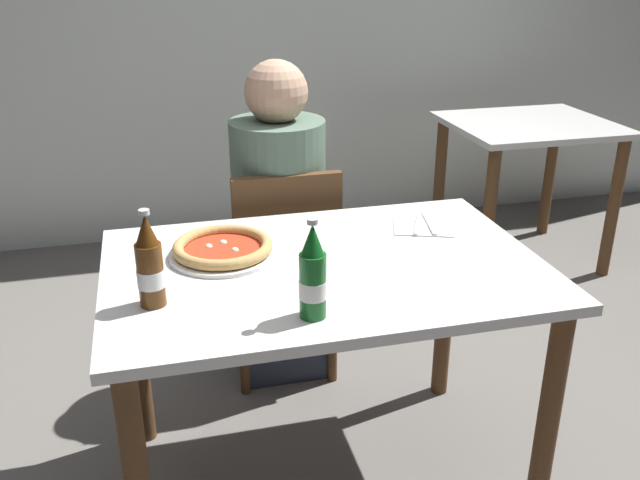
# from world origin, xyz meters

# --- Properties ---
(ground_plane) EXTENTS (8.00, 8.00, 0.00)m
(ground_plane) POSITION_xyz_m (0.00, 0.00, 0.00)
(ground_plane) COLOR slate
(back_wall_tiled) EXTENTS (7.00, 0.10, 2.60)m
(back_wall_tiled) POSITION_xyz_m (0.00, 2.20, 1.30)
(back_wall_tiled) COLOR silver
(back_wall_tiled) RESTS_ON ground_plane
(dining_table_main) EXTENTS (1.20, 0.80, 0.75)m
(dining_table_main) POSITION_xyz_m (0.00, 0.00, 0.64)
(dining_table_main) COLOR silver
(dining_table_main) RESTS_ON ground_plane
(chair_behind_table) EXTENTS (0.40, 0.40, 0.85)m
(chair_behind_table) POSITION_xyz_m (-0.00, 0.61, 0.48)
(chair_behind_table) COLOR brown
(chair_behind_table) RESTS_ON ground_plane
(diner_seated) EXTENTS (0.34, 0.34, 1.21)m
(diner_seated) POSITION_xyz_m (-0.00, 0.66, 0.58)
(diner_seated) COLOR #2D3342
(diner_seated) RESTS_ON ground_plane
(dining_table_background) EXTENTS (0.80, 0.70, 0.75)m
(dining_table_background) POSITION_xyz_m (1.43, 1.37, 0.59)
(dining_table_background) COLOR silver
(dining_table_background) RESTS_ON ground_plane
(pizza_margherita_near) EXTENTS (0.31, 0.31, 0.04)m
(pizza_margherita_near) POSITION_xyz_m (-0.26, 0.12, 0.77)
(pizza_margherita_near) COLOR white
(pizza_margherita_near) RESTS_ON dining_table_main
(beer_bottle_left) EXTENTS (0.07, 0.07, 0.25)m
(beer_bottle_left) POSITION_xyz_m (-0.10, -0.28, 0.85)
(beer_bottle_left) COLOR #14591E
(beer_bottle_left) RESTS_ON dining_table_main
(beer_bottle_center) EXTENTS (0.07, 0.07, 0.25)m
(beer_bottle_center) POSITION_xyz_m (-0.46, -0.12, 0.85)
(beer_bottle_center) COLOR #512D0F
(beer_bottle_center) RESTS_ON dining_table_main
(napkin_with_cutlery) EXTENTS (0.23, 0.23, 0.01)m
(napkin_with_cutlery) POSITION_xyz_m (0.37, 0.20, 0.75)
(napkin_with_cutlery) COLOR white
(napkin_with_cutlery) RESTS_ON dining_table_main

